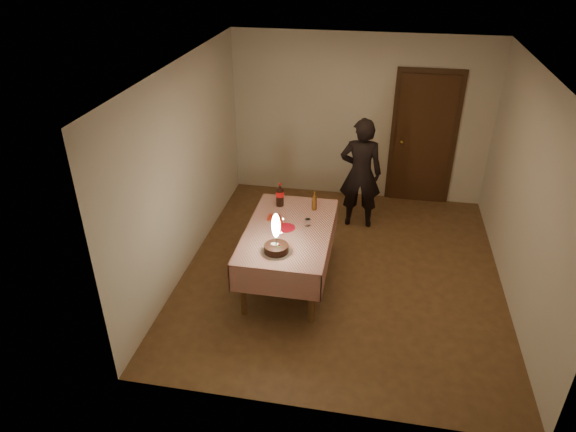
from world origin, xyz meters
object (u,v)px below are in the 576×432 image
(birthday_cake, at_px, (276,243))
(cola_bottle, at_px, (280,195))
(clear_cup, at_px, (308,222))
(amber_bottle_right, at_px, (314,201))
(dining_table, at_px, (289,236))
(red_plate, at_px, (286,228))
(red_cup, at_px, (279,223))
(photographer, at_px, (361,173))

(birthday_cake, relative_size, cola_bottle, 1.52)
(clear_cup, relative_size, amber_bottle_right, 0.35)
(dining_table, height_order, red_plate, red_plate)
(red_cup, bearing_deg, clear_cup, 16.02)
(dining_table, bearing_deg, amber_bottle_right, 66.93)
(amber_bottle_right, bearing_deg, red_cup, -124.53)
(cola_bottle, height_order, photographer, photographer)
(birthday_cake, height_order, cola_bottle, birthday_cake)
(red_cup, relative_size, clear_cup, 1.11)
(birthday_cake, bearing_deg, cola_bottle, 99.14)
(clear_cup, distance_m, amber_bottle_right, 0.43)
(birthday_cake, bearing_deg, photographer, 68.96)
(birthday_cake, bearing_deg, red_cup, 98.07)
(cola_bottle, bearing_deg, birthday_cake, -80.86)
(red_cup, height_order, clear_cup, red_cup)
(red_plate, distance_m, amber_bottle_right, 0.60)
(red_plate, bearing_deg, clear_cup, 22.58)
(cola_bottle, relative_size, photographer, 0.19)
(photographer, bearing_deg, dining_table, -115.62)
(cola_bottle, bearing_deg, red_cup, -79.80)
(photographer, bearing_deg, cola_bottle, -134.14)
(red_plate, bearing_deg, red_cup, 175.08)
(red_plate, bearing_deg, birthday_cake, -91.00)
(dining_table, bearing_deg, cola_bottle, 111.23)
(amber_bottle_right, bearing_deg, photographer, 63.09)
(birthday_cake, height_order, amber_bottle_right, birthday_cake)
(amber_bottle_right, distance_m, photographer, 1.16)
(dining_table, xyz_separation_m, birthday_cake, (-0.05, -0.51, 0.22))
(birthday_cake, xyz_separation_m, cola_bottle, (-0.17, 1.08, 0.03))
(amber_bottle_right, bearing_deg, red_plate, -117.23)
(amber_bottle_right, bearing_deg, dining_table, -113.07)
(red_cup, xyz_separation_m, amber_bottle_right, (0.35, 0.51, 0.07))
(clear_cup, height_order, amber_bottle_right, amber_bottle_right)
(red_cup, distance_m, clear_cup, 0.35)
(dining_table, relative_size, photographer, 1.04)
(red_cup, bearing_deg, dining_table, -12.25)
(dining_table, distance_m, clear_cup, 0.28)
(red_plate, height_order, cola_bottle, cola_bottle)
(red_plate, height_order, red_cup, red_cup)
(red_cup, distance_m, photographer, 1.78)
(dining_table, xyz_separation_m, amber_bottle_right, (0.23, 0.54, 0.22))
(birthday_cake, distance_m, red_cup, 0.55)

